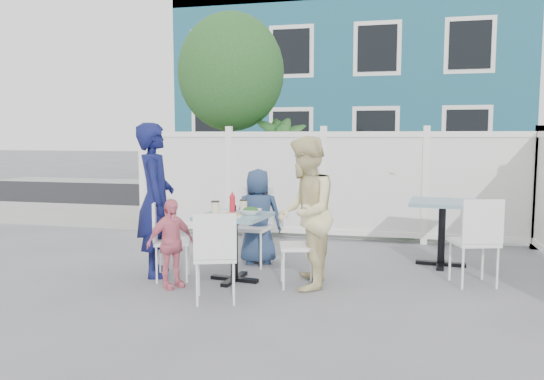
% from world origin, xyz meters
% --- Properties ---
extents(ground, '(80.00, 80.00, 0.00)m').
position_xyz_m(ground, '(0.00, 0.00, 0.00)').
color(ground, slate).
extents(near_sidewalk, '(24.00, 2.60, 0.01)m').
position_xyz_m(near_sidewalk, '(0.00, 3.80, 0.01)').
color(near_sidewalk, gray).
rests_on(near_sidewalk, ground).
extents(street, '(24.00, 5.00, 0.01)m').
position_xyz_m(street, '(0.00, 7.50, 0.00)').
color(street, black).
rests_on(street, ground).
extents(far_sidewalk, '(24.00, 1.60, 0.01)m').
position_xyz_m(far_sidewalk, '(0.00, 10.60, 0.01)').
color(far_sidewalk, gray).
rests_on(far_sidewalk, ground).
extents(building, '(11.00, 6.00, 6.00)m').
position_xyz_m(building, '(-0.50, 14.00, 3.00)').
color(building, '#1E5866').
rests_on(building, ground).
extents(fence_back, '(5.86, 0.08, 1.60)m').
position_xyz_m(fence_back, '(0.10, 2.40, 0.78)').
color(fence_back, white).
rests_on(fence_back, ground).
extents(tree, '(1.80, 1.62, 3.59)m').
position_xyz_m(tree, '(-1.60, 3.30, 2.59)').
color(tree, '#382316').
rests_on(tree, ground).
extents(utility_cabinet, '(0.79, 0.62, 1.33)m').
position_xyz_m(utility_cabinet, '(-2.28, 4.00, 0.67)').
color(utility_cabinet, yellow).
rests_on(utility_cabinet, ground).
extents(potted_shrub_a, '(1.28, 1.28, 1.84)m').
position_xyz_m(potted_shrub_a, '(-0.75, 3.10, 0.92)').
color(potted_shrub_a, '#183D1B').
rests_on(potted_shrub_a, ground).
extents(potted_shrub_b, '(1.82, 1.82, 1.53)m').
position_xyz_m(potted_shrub_b, '(1.26, 3.00, 0.77)').
color(potted_shrub_b, '#183D1B').
rests_on(potted_shrub_b, ground).
extents(main_table, '(0.76, 0.76, 0.72)m').
position_xyz_m(main_table, '(-0.51, -0.05, 0.56)').
color(main_table, teal).
rests_on(main_table, ground).
extents(spare_table, '(0.80, 0.80, 0.78)m').
position_xyz_m(spare_table, '(1.69, 1.16, 0.60)').
color(spare_table, teal).
rests_on(spare_table, ground).
extents(chair_left, '(0.48, 0.48, 0.84)m').
position_xyz_m(chair_left, '(-1.25, -0.16, 0.49)').
color(chair_left, white).
rests_on(chair_left, ground).
extents(chair_right, '(0.46, 0.47, 0.85)m').
position_xyz_m(chair_right, '(0.25, -0.05, 0.49)').
color(chair_right, white).
rests_on(chair_right, ground).
extents(chair_back, '(0.46, 0.44, 0.92)m').
position_xyz_m(chair_back, '(-0.51, 0.74, 0.54)').
color(chair_back, white).
rests_on(chair_back, ground).
extents(chair_near, '(0.49, 0.48, 0.85)m').
position_xyz_m(chair_near, '(-0.45, -0.81, 0.50)').
color(chair_near, white).
rests_on(chair_near, ground).
extents(chair_spare, '(0.51, 0.50, 0.92)m').
position_xyz_m(chair_spare, '(1.97, 0.31, 0.53)').
color(chair_spare, white).
rests_on(chair_spare, ground).
extents(man, '(0.61, 0.72, 1.69)m').
position_xyz_m(man, '(-1.42, -0.01, 0.84)').
color(man, '#0F1344').
rests_on(man, ground).
extents(woman, '(0.65, 0.80, 1.54)m').
position_xyz_m(woman, '(0.26, -0.11, 0.77)').
color(woman, gold).
rests_on(woman, ground).
extents(boy, '(0.64, 0.51, 1.15)m').
position_xyz_m(boy, '(-0.46, 0.76, 0.58)').
color(boy, navy).
rests_on(boy, ground).
extents(toddler, '(0.49, 0.56, 0.91)m').
position_xyz_m(toddler, '(-1.06, -0.43, 0.46)').
color(toddler, '#E07086').
rests_on(toddler, ground).
extents(plate_main, '(0.24, 0.24, 0.02)m').
position_xyz_m(plate_main, '(-0.50, -0.23, 0.73)').
color(plate_main, white).
rests_on(plate_main, main_table).
extents(plate_side, '(0.20, 0.20, 0.01)m').
position_xyz_m(plate_side, '(-0.70, 0.07, 0.73)').
color(plate_side, white).
rests_on(plate_side, main_table).
extents(salad_bowl, '(0.23, 0.23, 0.06)m').
position_xyz_m(salad_bowl, '(-0.33, -0.02, 0.75)').
color(salad_bowl, white).
rests_on(salad_bowl, main_table).
extents(coffee_cup_a, '(0.09, 0.09, 0.13)m').
position_xyz_m(coffee_cup_a, '(-0.70, -0.09, 0.78)').
color(coffee_cup_a, beige).
rests_on(coffee_cup_a, main_table).
extents(coffee_cup_b, '(0.08, 0.08, 0.12)m').
position_xyz_m(coffee_cup_b, '(-0.47, 0.18, 0.78)').
color(coffee_cup_b, beige).
rests_on(coffee_cup_b, main_table).
extents(ketchup_bottle, '(0.06, 0.06, 0.19)m').
position_xyz_m(ketchup_bottle, '(-0.54, -0.01, 0.81)').
color(ketchup_bottle, red).
rests_on(ketchup_bottle, main_table).
extents(salt_shaker, '(0.03, 0.03, 0.07)m').
position_xyz_m(salt_shaker, '(-0.62, 0.17, 0.75)').
color(salt_shaker, white).
rests_on(salt_shaker, main_table).
extents(pepper_shaker, '(0.03, 0.03, 0.07)m').
position_xyz_m(pepper_shaker, '(-0.58, 0.20, 0.75)').
color(pepper_shaker, black).
rests_on(pepper_shaker, main_table).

